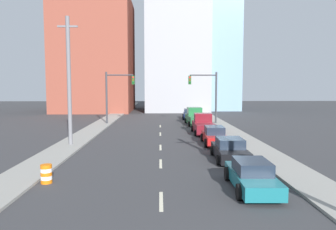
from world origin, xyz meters
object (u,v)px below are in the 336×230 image
object	(u,v)px
traffic_barrel	(46,174)
traffic_signal_right	(209,91)
traffic_signal_left	(114,91)
pickup_truck_maroon	(204,126)
sedan_teal	(252,176)
sedan_black	(230,150)
sedan_navy	(189,114)
sedan_red	(214,136)
utility_pole_left_mid	(69,81)
pickup_truck_green	(195,118)

from	to	relation	value
traffic_barrel	traffic_signal_right	bearing A→B (deg)	64.81
traffic_signal_left	pickup_truck_maroon	xyz separation A→B (m)	(10.29, -8.33, -3.42)
sedan_teal	sedan_black	world-z (taller)	sedan_black
sedan_black	traffic_signal_left	bearing A→B (deg)	118.39
sedan_navy	sedan_red	bearing A→B (deg)	-86.16
traffic_signal_left	sedan_red	bearing A→B (deg)	-54.76
sedan_teal	traffic_signal_left	bearing A→B (deg)	112.32
traffic_barrel	pickup_truck_maroon	bearing A→B (deg)	59.14
traffic_signal_right	sedan_red	bearing A→B (deg)	-96.52
utility_pole_left_mid	traffic_barrel	xyz separation A→B (m)	(1.57, -10.32, -4.84)
sedan_teal	pickup_truck_green	bearing A→B (deg)	91.19
sedan_red	pickup_truck_maroon	bearing A→B (deg)	92.04
sedan_red	pickup_truck_maroon	xyz separation A→B (m)	(-0.07, 6.33, 0.12)
traffic_signal_right	pickup_truck_green	size ratio (longest dim) A/B	1.10
traffic_signal_left	traffic_barrel	size ratio (longest dim) A/B	7.01
traffic_barrel	utility_pole_left_mid	bearing A→B (deg)	98.66
sedan_navy	pickup_truck_maroon	bearing A→B (deg)	-86.20
pickup_truck_maroon	utility_pole_left_mid	bearing A→B (deg)	-149.73
sedan_red	pickup_truck_green	distance (m)	14.11
pickup_truck_maroon	sedan_red	bearing A→B (deg)	-89.01
sedan_teal	traffic_barrel	bearing A→B (deg)	174.49
traffic_signal_right	pickup_truck_maroon	xyz separation A→B (m)	(-1.74, -8.33, -3.42)
utility_pole_left_mid	sedan_navy	world-z (taller)	utility_pole_left_mid
sedan_red	sedan_navy	xyz separation A→B (m)	(-0.19, 21.31, -0.02)
traffic_signal_right	sedan_navy	world-z (taller)	traffic_signal_right
sedan_teal	traffic_signal_right	bearing A→B (deg)	87.44
traffic_signal_left	sedan_red	xyz separation A→B (m)	(10.36, -14.66, -3.55)
sedan_navy	pickup_truck_green	bearing A→B (deg)	-85.77
traffic_signal_left	utility_pole_left_mid	bearing A→B (deg)	-95.67
utility_pole_left_mid	pickup_truck_maroon	size ratio (longest dim) A/B	1.99
sedan_red	pickup_truck_green	world-z (taller)	pickup_truck_green
utility_pole_left_mid	sedan_red	xyz separation A→B (m)	(11.86, 0.45, -4.62)
traffic_signal_left	traffic_signal_right	distance (m)	12.03
traffic_signal_right	utility_pole_left_mid	size ratio (longest dim) A/B	0.64
pickup_truck_green	traffic_signal_right	bearing A→B (deg)	15.45
sedan_red	pickup_truck_green	xyz separation A→B (m)	(-0.08, 14.11, 0.17)
traffic_signal_right	traffic_signal_left	bearing A→B (deg)	180.00
sedan_teal	sedan_navy	size ratio (longest dim) A/B	1.02
traffic_signal_right	sedan_black	distance (m)	20.82
utility_pole_left_mid	sedan_red	bearing A→B (deg)	2.17
sedan_teal	pickup_truck_maroon	world-z (taller)	pickup_truck_maroon
traffic_signal_right	traffic_barrel	size ratio (longest dim) A/B	7.01
utility_pole_left_mid	sedan_navy	distance (m)	25.12
pickup_truck_green	traffic_barrel	bearing A→B (deg)	-114.51
traffic_signal_left	sedan_teal	xyz separation A→B (m)	(10.12, -26.68, -3.59)
sedan_black	pickup_truck_green	world-z (taller)	pickup_truck_green
traffic_signal_left	utility_pole_left_mid	distance (m)	15.23
traffic_barrel	sedan_teal	size ratio (longest dim) A/B	0.20
pickup_truck_green	sedan_navy	distance (m)	7.21
traffic_barrel	sedan_black	world-z (taller)	sedan_black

